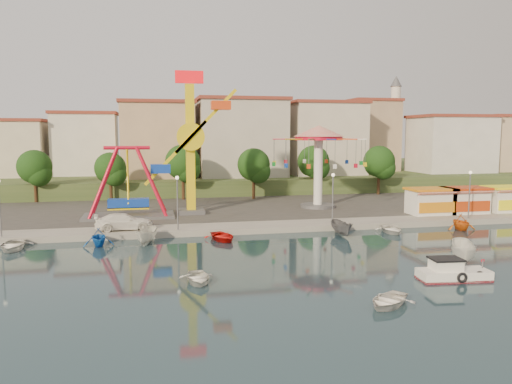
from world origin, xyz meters
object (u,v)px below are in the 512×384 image
object	(u,v)px
skiff	(464,252)
wave_swinger	(318,148)
cabin_motorboat	(452,274)
rowboat_a	(198,278)
pirate_ship_ride	(128,184)
kamikaze_tower	(194,147)
van	(124,222)

from	to	relation	value
skiff	wave_swinger	bearing A→B (deg)	125.12
cabin_motorboat	rowboat_a	distance (m)	17.29
wave_swinger	rowboat_a	bearing A→B (deg)	-123.06
pirate_ship_ride	skiff	size ratio (longest dim) A/B	2.17
kamikaze_tower	cabin_motorboat	bearing A→B (deg)	-62.28
wave_swinger	rowboat_a	size ratio (longest dim) A/B	3.57
kamikaze_tower	rowboat_a	world-z (taller)	kamikaze_tower
van	skiff	bearing A→B (deg)	-127.02
rowboat_a	van	xyz separation A→B (m)	(-5.62, 17.09, 1.06)
cabin_motorboat	van	size ratio (longest dim) A/B	0.90
pirate_ship_ride	van	distance (m)	8.12
kamikaze_tower	rowboat_a	distance (m)	26.92
pirate_ship_ride	rowboat_a	distance (m)	25.56
pirate_ship_ride	rowboat_a	bearing A→B (deg)	-77.54
van	cabin_motorboat	bearing A→B (deg)	-136.73
rowboat_a	van	distance (m)	18.02
cabin_motorboat	skiff	xyz separation A→B (m)	(3.50, 3.84, 0.44)
cabin_motorboat	skiff	bearing A→B (deg)	53.29
pirate_ship_ride	rowboat_a	world-z (taller)	pirate_ship_ride
wave_swinger	cabin_motorboat	size ratio (longest dim) A/B	2.36
wave_swinger	kamikaze_tower	bearing A→B (deg)	-173.38
cabin_motorboat	rowboat_a	size ratio (longest dim) A/B	1.52
pirate_ship_ride	wave_swinger	world-z (taller)	wave_swinger
kamikaze_tower	cabin_motorboat	distance (m)	33.26
kamikaze_tower	skiff	xyz separation A→B (m)	(18.51, -24.74, -7.57)
skiff	van	distance (m)	30.78
pirate_ship_ride	rowboat_a	xyz separation A→B (m)	(5.45, -24.64, -4.06)
pirate_ship_ride	kamikaze_tower	size ratio (longest dim) A/B	0.61
kamikaze_tower	van	size ratio (longest dim) A/B	3.00
rowboat_a	skiff	world-z (taller)	skiff
pirate_ship_ride	skiff	xyz separation A→B (m)	(25.97, -23.78, -3.51)
van	kamikaze_tower	bearing A→B (deg)	-47.08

